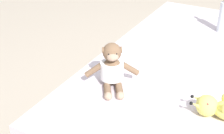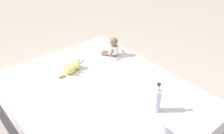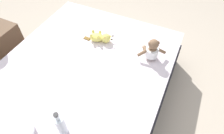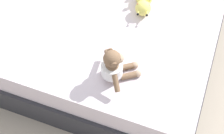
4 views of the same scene
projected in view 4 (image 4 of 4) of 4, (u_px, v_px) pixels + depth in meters
The scene contains 4 objects.
ground_plane at pixel (82, 33), 2.67m from camera, with size 16.00×16.00×0.00m, color #B7A893.
bed at pixel (80, 14), 2.46m from camera, with size 1.60×2.02×0.49m.
plush_monkey at pixel (114, 67), 1.83m from camera, with size 0.26×0.25×0.24m.
plush_yellow_creature at pixel (144, 1), 2.14m from camera, with size 0.33×0.15×0.10m.
Camera 4 is at (-1.43, -0.77, 2.15)m, focal length 53.12 mm.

